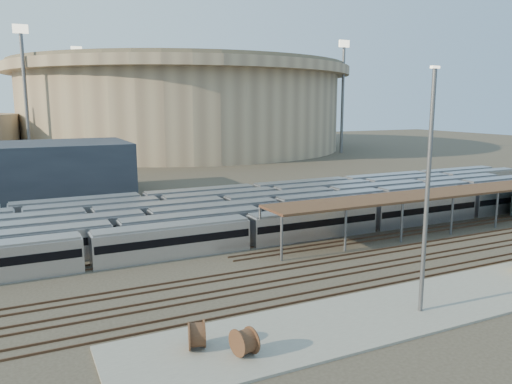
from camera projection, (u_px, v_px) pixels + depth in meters
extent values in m
plane|color=#383026|center=(347.00, 254.00, 57.72)|extent=(420.00, 420.00, 0.00)
cube|color=gray|center=(405.00, 309.00, 42.26)|extent=(50.00, 9.00, 0.20)
cube|color=silver|center=(371.00, 217.00, 68.69)|extent=(112.00, 2.90, 3.60)
cube|color=silver|center=(260.00, 222.00, 65.97)|extent=(112.00, 2.90, 3.60)
cube|color=silver|center=(277.00, 212.00, 71.70)|extent=(112.00, 2.90, 3.60)
cube|color=silver|center=(224.00, 211.00, 72.66)|extent=(112.00, 2.90, 3.60)
cube|color=silver|center=(274.00, 200.00, 80.90)|extent=(112.00, 2.90, 3.60)
cube|color=silver|center=(254.00, 196.00, 83.89)|extent=(112.00, 2.90, 3.60)
cylinder|color=#57575C|center=(282.00, 239.00, 55.00)|extent=(0.30, 0.30, 5.00)
cylinder|color=#57575C|center=(260.00, 228.00, 59.79)|extent=(0.30, 0.30, 5.00)
cylinder|color=#57575C|center=(345.00, 230.00, 58.67)|extent=(0.30, 0.30, 5.00)
cylinder|color=#57575C|center=(320.00, 221.00, 63.46)|extent=(0.30, 0.30, 5.00)
cylinder|color=#57575C|center=(402.00, 223.00, 62.35)|extent=(0.30, 0.30, 5.00)
cylinder|color=#57575C|center=(374.00, 214.00, 67.13)|extent=(0.30, 0.30, 5.00)
cylinder|color=#57575C|center=(452.00, 216.00, 66.02)|extent=(0.30, 0.30, 5.00)
cylinder|color=#57575C|center=(422.00, 209.00, 70.81)|extent=(0.30, 0.30, 5.00)
cylinder|color=#57575C|center=(497.00, 210.00, 69.69)|extent=(0.30, 0.30, 5.00)
cylinder|color=#57575C|center=(465.00, 203.00, 74.48)|extent=(0.30, 0.30, 5.00)
cylinder|color=#57575C|center=(505.00, 199.00, 78.15)|extent=(0.30, 0.30, 5.00)
cube|color=#3B1F18|center=(460.00, 191.00, 69.78)|extent=(60.00, 6.00, 0.30)
cube|color=#4C3323|center=(357.00, 258.00, 56.15)|extent=(170.00, 0.12, 0.18)
cube|color=#4C3323|center=(349.00, 254.00, 57.48)|extent=(170.00, 0.12, 0.18)
cube|color=#4C3323|center=(380.00, 268.00, 52.61)|extent=(170.00, 0.12, 0.18)
cube|color=#4C3323|center=(371.00, 264.00, 53.94)|extent=(170.00, 0.12, 0.18)
cube|color=#4C3323|center=(407.00, 280.00, 49.06)|extent=(170.00, 0.12, 0.18)
cube|color=#4C3323|center=(396.00, 276.00, 50.39)|extent=(170.00, 0.12, 0.18)
cylinder|color=tan|center=(183.00, 112.00, 190.03)|extent=(116.00, 116.00, 28.00)
cylinder|color=tan|center=(182.00, 70.00, 187.30)|extent=(124.00, 124.00, 3.00)
cylinder|color=brown|center=(182.00, 64.00, 186.91)|extent=(120.00, 120.00, 1.50)
cube|color=#1E232D|center=(9.00, 172.00, 90.58)|extent=(42.00, 20.00, 10.00)
cylinder|color=#57575C|center=(26.00, 100.00, 139.17)|extent=(1.00, 1.00, 36.00)
cube|color=#FFF2CC|center=(20.00, 29.00, 135.79)|extent=(4.00, 0.60, 2.40)
cylinder|color=#57575C|center=(342.00, 101.00, 173.16)|extent=(1.00, 1.00, 36.00)
cube|color=#FFF2CC|center=(344.00, 44.00, 169.78)|extent=(4.00, 0.60, 2.40)
cylinder|color=#57575C|center=(80.00, 101.00, 192.05)|extent=(1.00, 1.00, 36.00)
cube|color=#FFF2CC|center=(76.00, 50.00, 188.67)|extent=(4.00, 0.60, 2.40)
cylinder|color=brown|center=(197.00, 335.00, 35.09)|extent=(1.62, 2.24, 2.02)
cylinder|color=brown|center=(244.00, 342.00, 34.13)|extent=(1.45, 2.13, 1.95)
cylinder|color=#57575C|center=(427.00, 195.00, 39.90)|extent=(0.36, 0.36, 19.69)
cube|color=#FFF2CC|center=(435.00, 67.00, 38.15)|extent=(0.82, 0.35, 0.20)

